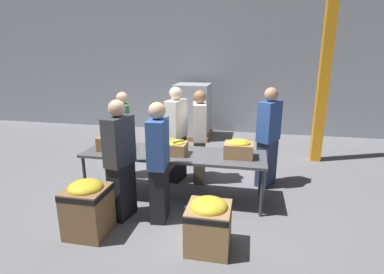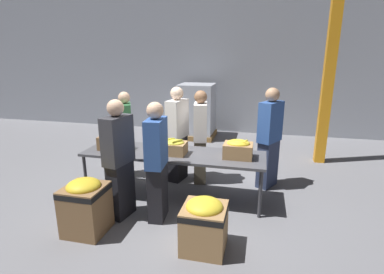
{
  "view_description": "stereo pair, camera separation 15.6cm",
  "coord_description": "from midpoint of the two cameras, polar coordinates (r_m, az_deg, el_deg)",
  "views": [
    {
      "loc": [
        1.17,
        -4.34,
        2.27
      ],
      "look_at": [
        0.25,
        0.24,
        0.97
      ],
      "focal_mm": 28.0,
      "sensor_mm": 36.0,
      "label": 1
    },
    {
      "loc": [
        1.32,
        -4.31,
        2.27
      ],
      "look_at": [
        0.25,
        0.24,
        0.97
      ],
      "focal_mm": 28.0,
      "sensor_mm": 36.0,
      "label": 2
    }
  ],
  "objects": [
    {
      "name": "pallet_stack_0",
      "position": [
        8.32,
        -0.43,
        4.9
      ],
      "size": [
        1.01,
        1.01,
        1.48
      ],
      "color": "olive",
      "rests_on": "ground_plane"
    },
    {
      "name": "volunteer_2",
      "position": [
        5.72,
        -13.5,
        0.26
      ],
      "size": [
        0.38,
        0.48,
        1.61
      ],
      "rotation": [
        0.0,
        0.0,
        -1.13
      ],
      "color": "#6B604C",
      "rests_on": "ground_plane"
    },
    {
      "name": "volunteer_0",
      "position": [
        5.3,
        13.49,
        -0.25
      ],
      "size": [
        0.43,
        0.52,
        1.74
      ],
      "rotation": [
        0.0,
        0.0,
        -2.08
      ],
      "color": "#2D3856",
      "rests_on": "ground_plane"
    },
    {
      "name": "donation_bin_1",
      "position": [
        3.67,
        1.92,
        -16.0
      ],
      "size": [
        0.51,
        0.51,
        0.65
      ],
      "color": "#A37A4C",
      "rests_on": "ground_plane"
    },
    {
      "name": "banana_box_0",
      "position": [
        5.0,
        -15.58,
        -0.84
      ],
      "size": [
        0.49,
        0.27,
        0.3
      ],
      "color": "olive",
      "rests_on": "sorting_table"
    },
    {
      "name": "volunteer_1",
      "position": [
        5.33,
        0.6,
        -0.1
      ],
      "size": [
        0.3,
        0.48,
        1.67
      ],
      "rotation": [
        0.0,
        0.0,
        -1.39
      ],
      "color": "#6B604C",
      "rests_on": "ground_plane"
    },
    {
      "name": "banana_box_1",
      "position": [
        4.65,
        -4.43,
        -1.88
      ],
      "size": [
        0.39,
        0.33,
        0.26
      ],
      "color": "#A37A4C",
      "rests_on": "sorting_table"
    },
    {
      "name": "sorting_table",
      "position": [
        4.76,
        -4.44,
        -3.54
      ],
      "size": [
        2.87,
        0.83,
        0.76
      ],
      "color": "#4C4C51",
      "rests_on": "ground_plane"
    },
    {
      "name": "donation_bin_0",
      "position": [
        4.16,
        -20.33,
        -12.25
      ],
      "size": [
        0.51,
        0.51,
        0.74
      ],
      "color": "olive",
      "rests_on": "ground_plane"
    },
    {
      "name": "volunteer_3",
      "position": [
        4.11,
        -7.44,
        -5.05
      ],
      "size": [
        0.26,
        0.47,
        1.67
      ],
      "rotation": [
        0.0,
        0.0,
        1.66
      ],
      "color": "black",
      "rests_on": "ground_plane"
    },
    {
      "name": "support_pillar",
      "position": [
        6.8,
        23.42,
        12.07
      ],
      "size": [
        0.21,
        0.21,
        4.0
      ],
      "color": "orange",
      "rests_on": "ground_plane"
    },
    {
      "name": "volunteer_4",
      "position": [
        5.39,
        -3.81,
        0.35
      ],
      "size": [
        0.33,
        0.5,
        1.72
      ],
      "rotation": [
        0.0,
        0.0,
        -1.8
      ],
      "color": "black",
      "rests_on": "ground_plane"
    },
    {
      "name": "ground_plane",
      "position": [
        5.04,
        -4.27,
        -11.21
      ],
      "size": [
        30.0,
        30.0,
        0.0
      ],
      "primitive_type": "plane",
      "color": "slate"
    },
    {
      "name": "volunteer_5",
      "position": [
        4.26,
        -14.51,
        -4.52
      ],
      "size": [
        0.31,
        0.49,
        1.69
      ],
      "rotation": [
        0.0,
        0.0,
        1.37
      ],
      "color": "black",
      "rests_on": "ground_plane"
    },
    {
      "name": "wall_back",
      "position": [
        8.93,
        3.46,
        13.81
      ],
      "size": [
        16.0,
        0.08,
        4.0
      ],
      "color": "#9399A3",
      "rests_on": "ground_plane"
    },
    {
      "name": "banana_box_2",
      "position": [
        4.54,
        7.94,
        -2.13
      ],
      "size": [
        0.43,
        0.33,
        0.28
      ],
      "color": "#A37A4C",
      "rests_on": "sorting_table"
    }
  ]
}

